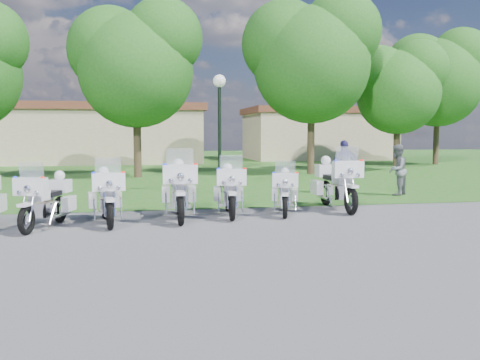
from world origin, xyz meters
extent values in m
plane|color=#55555A|center=(0.00, 0.00, 0.00)|extent=(100.00, 100.00, 0.00)
cube|color=#215F1E|center=(0.00, 27.00, 0.00)|extent=(100.00, 48.00, 0.01)
torus|color=black|center=(-5.57, 0.00, 0.31)|extent=(0.29, 0.63, 0.62)
torus|color=black|center=(-5.12, 1.51, 0.31)|extent=(0.29, 0.63, 0.62)
cube|color=silver|center=(-5.58, -0.02, 0.63)|extent=(0.28, 0.44, 0.06)
cube|color=silver|center=(-5.51, 0.21, 0.97)|extent=(0.70, 0.40, 0.37)
cube|color=silver|center=(-5.50, 0.26, 1.30)|extent=(0.53, 0.26, 0.35)
sphere|color=red|center=(-5.24, 0.07, 1.15)|extent=(0.08, 0.08, 0.08)
sphere|color=#1426E5|center=(-5.81, 0.24, 1.15)|extent=(0.08, 0.08, 0.08)
cube|color=silver|center=(-5.34, 0.77, 0.42)|extent=(0.45, 0.59, 0.32)
cube|color=silver|center=(-5.41, 0.56, 0.74)|extent=(0.42, 0.55, 0.20)
cube|color=black|center=(-5.26, 1.04, 0.72)|extent=(0.47, 0.64, 0.11)
cube|color=silver|center=(-4.90, 1.30, 0.46)|extent=(0.30, 0.51, 0.33)
cube|color=silver|center=(-5.43, 1.46, 0.46)|extent=(0.30, 0.51, 0.33)
cube|color=silver|center=(-5.12, 1.54, 0.85)|extent=(0.53, 0.48, 0.30)
sphere|color=silver|center=(-5.12, 1.54, 1.10)|extent=(0.24, 0.24, 0.24)
torus|color=black|center=(-3.93, 0.25, 0.32)|extent=(0.21, 0.66, 0.65)
torus|color=black|center=(-4.14, 1.89, 0.32)|extent=(0.21, 0.66, 0.65)
cube|color=silver|center=(-3.93, 0.23, 0.66)|extent=(0.23, 0.45, 0.07)
cube|color=silver|center=(-3.96, 0.47, 1.02)|extent=(0.73, 0.32, 0.39)
cube|color=silver|center=(-3.96, 0.53, 1.37)|extent=(0.56, 0.19, 0.37)
sphere|color=red|center=(-3.64, 0.45, 1.21)|extent=(0.09, 0.09, 0.09)
sphere|color=#1426E5|center=(-4.26, 0.37, 1.21)|extent=(0.09, 0.09, 0.09)
cube|color=silver|center=(-4.03, 1.09, 0.44)|extent=(0.40, 0.58, 0.33)
cube|color=silver|center=(-4.01, 0.86, 0.78)|extent=(0.37, 0.54, 0.21)
cube|color=black|center=(-4.07, 1.38, 0.76)|extent=(0.40, 0.64, 0.12)
cube|color=silver|center=(-3.83, 1.79, 0.49)|extent=(0.24, 0.53, 0.35)
cube|color=silver|center=(-4.41, 1.71, 0.49)|extent=(0.24, 0.53, 0.35)
cube|color=silver|center=(-4.14, 1.92, 0.90)|extent=(0.51, 0.45, 0.31)
sphere|color=silver|center=(-4.14, 1.92, 1.15)|extent=(0.25, 0.25, 0.25)
torus|color=black|center=(-2.39, 0.51, 0.36)|extent=(0.18, 0.74, 0.73)
torus|color=black|center=(-2.30, 2.37, 0.36)|extent=(0.18, 0.74, 0.73)
cube|color=silver|center=(-2.39, 0.49, 0.74)|extent=(0.22, 0.49, 0.08)
cube|color=silver|center=(-2.38, 0.76, 1.14)|extent=(0.80, 0.30, 0.44)
cube|color=silver|center=(-2.38, 0.83, 1.53)|extent=(0.62, 0.16, 0.41)
sphere|color=red|center=(-2.03, 0.68, 1.35)|extent=(0.10, 0.10, 0.10)
sphere|color=#1426E5|center=(-2.73, 0.72, 1.35)|extent=(0.10, 0.10, 0.10)
cube|color=silver|center=(-2.34, 1.46, 0.49)|extent=(0.40, 0.63, 0.37)
cube|color=silver|center=(-2.36, 1.20, 0.87)|extent=(0.38, 0.58, 0.24)
cube|color=black|center=(-2.33, 1.79, 0.85)|extent=(0.40, 0.69, 0.13)
cube|color=silver|center=(-1.98, 2.19, 0.55)|extent=(0.22, 0.58, 0.39)
cube|color=silver|center=(-2.63, 2.22, 0.55)|extent=(0.22, 0.58, 0.39)
cube|color=silver|center=(-2.30, 2.40, 1.00)|extent=(0.54, 0.46, 0.35)
sphere|color=silver|center=(-2.30, 2.40, 1.29)|extent=(0.28, 0.28, 0.28)
torus|color=black|center=(-1.15, 0.91, 0.32)|extent=(0.19, 0.67, 0.66)
torus|color=black|center=(-0.98, 2.57, 0.32)|extent=(0.19, 0.67, 0.66)
cube|color=silver|center=(-1.15, 0.90, 0.67)|extent=(0.22, 0.45, 0.07)
cube|color=silver|center=(-1.13, 1.14, 1.03)|extent=(0.73, 0.31, 0.39)
cube|color=silver|center=(-1.12, 1.20, 1.37)|extent=(0.56, 0.17, 0.37)
sphere|color=red|center=(-0.82, 1.05, 1.21)|extent=(0.09, 0.09, 0.09)
sphere|color=#1426E5|center=(-1.45, 1.11, 1.21)|extent=(0.09, 0.09, 0.09)
cube|color=silver|center=(-1.06, 1.76, 0.44)|extent=(0.39, 0.58, 0.33)
cube|color=silver|center=(-1.09, 1.53, 0.78)|extent=(0.36, 0.54, 0.22)
cube|color=black|center=(-1.03, 2.05, 0.76)|extent=(0.39, 0.64, 0.12)
cube|color=silver|center=(-0.70, 2.39, 0.49)|extent=(0.23, 0.52, 0.35)
cube|color=silver|center=(-1.29, 2.46, 0.49)|extent=(0.23, 0.52, 0.35)
cube|color=silver|center=(-0.98, 2.60, 0.90)|extent=(0.51, 0.44, 0.31)
sphere|color=silver|center=(-0.98, 2.60, 1.16)|extent=(0.25, 0.25, 0.25)
torus|color=black|center=(0.18, 1.04, 0.29)|extent=(0.27, 0.60, 0.59)
torus|color=black|center=(0.57, 2.48, 0.29)|extent=(0.27, 0.60, 0.59)
cube|color=silver|center=(0.18, 1.02, 0.60)|extent=(0.25, 0.42, 0.06)
cube|color=silver|center=(0.23, 1.24, 0.92)|extent=(0.67, 0.37, 0.35)
cube|color=silver|center=(0.25, 1.29, 1.23)|extent=(0.50, 0.23, 0.33)
sphere|color=red|center=(0.49, 1.11, 1.09)|extent=(0.08, 0.08, 0.08)
sphere|color=#1426E5|center=(-0.05, 1.26, 1.09)|extent=(0.08, 0.08, 0.08)
cube|color=silver|center=(0.38, 1.78, 0.40)|extent=(0.42, 0.55, 0.30)
cube|color=silver|center=(0.33, 1.58, 0.70)|extent=(0.39, 0.52, 0.19)
cube|color=black|center=(0.45, 2.03, 0.69)|extent=(0.43, 0.61, 0.11)
cube|color=silver|center=(0.79, 2.29, 0.44)|extent=(0.27, 0.48, 0.32)
cube|color=silver|center=(0.28, 2.43, 0.44)|extent=(0.27, 0.48, 0.32)
cube|color=silver|center=(0.58, 2.51, 0.81)|extent=(0.50, 0.45, 0.28)
sphere|color=silver|center=(0.58, 2.51, 1.04)|extent=(0.23, 0.23, 0.23)
torus|color=black|center=(1.99, 1.31, 0.36)|extent=(0.14, 0.73, 0.73)
torus|color=black|center=(1.99, 3.17, 0.36)|extent=(0.14, 0.73, 0.73)
cube|color=silver|center=(1.99, 1.29, 0.74)|extent=(0.20, 0.48, 0.08)
cube|color=silver|center=(1.99, 1.56, 1.15)|extent=(0.79, 0.26, 0.44)
cube|color=silver|center=(1.99, 1.62, 1.53)|extent=(0.61, 0.13, 0.41)
sphere|color=red|center=(2.34, 1.49, 1.36)|extent=(0.10, 0.10, 0.10)
sphere|color=#1426E5|center=(1.64, 1.49, 1.36)|extent=(0.10, 0.10, 0.10)
cube|color=silver|center=(1.99, 2.26, 0.49)|extent=(0.37, 0.61, 0.37)
cube|color=silver|center=(1.99, 2.00, 0.87)|extent=(0.35, 0.57, 0.24)
cube|color=black|center=(1.99, 2.59, 0.85)|extent=(0.37, 0.68, 0.13)
cube|color=silver|center=(2.32, 3.00, 0.55)|extent=(0.20, 0.57, 0.39)
cube|color=silver|center=(1.66, 3.00, 0.55)|extent=(0.20, 0.57, 0.39)
cube|color=silver|center=(1.99, 3.20, 1.01)|extent=(0.52, 0.44, 0.35)
sphere|color=silver|center=(1.99, 3.20, 1.29)|extent=(0.28, 0.28, 0.28)
cylinder|color=black|center=(-0.52, 6.99, 1.86)|extent=(0.12, 0.12, 3.71)
sphere|color=white|center=(-0.52, 6.99, 3.87)|extent=(0.44, 0.44, 0.44)
cylinder|color=#38281C|center=(-3.33, 14.16, 1.82)|extent=(0.36, 0.36, 3.65)
sphere|color=#1E5A19|center=(-3.33, 14.16, 4.97)|extent=(5.30, 5.30, 5.30)
sphere|color=#1E5A19|center=(-4.49, 14.57, 5.97)|extent=(3.98, 3.98, 3.98)
sphere|color=#1E5A19|center=(-2.08, 13.83, 6.46)|extent=(3.65, 3.65, 3.65)
cylinder|color=#38281C|center=(5.36, 14.69, 2.01)|extent=(0.36, 0.36, 4.02)
sphere|color=#1E5A19|center=(5.36, 14.69, 5.48)|extent=(5.85, 5.85, 5.85)
sphere|color=#1E5A19|center=(4.08, 15.14, 6.58)|extent=(4.39, 4.39, 4.39)
sphere|color=#1E5A19|center=(6.73, 14.32, 7.13)|extent=(4.02, 4.02, 4.02)
cylinder|color=#38281C|center=(10.92, 16.32, 1.59)|extent=(0.36, 0.36, 3.17)
sphere|color=#1E5A19|center=(10.92, 16.32, 4.33)|extent=(4.62, 4.62, 4.62)
sphere|color=#1E5A19|center=(9.91, 16.68, 5.19)|extent=(3.46, 3.46, 3.46)
sphere|color=#1E5A19|center=(12.00, 16.03, 5.63)|extent=(3.17, 3.17, 3.17)
cylinder|color=#38281C|center=(16.15, 21.02, 1.97)|extent=(0.36, 0.36, 3.93)
sphere|color=#1E5A19|center=(16.15, 21.02, 5.37)|extent=(5.72, 5.72, 5.72)
sphere|color=#1E5A19|center=(14.89, 21.46, 6.44)|extent=(4.29, 4.29, 4.29)
sphere|color=#1E5A19|center=(17.49, 20.66, 6.98)|extent=(3.93, 3.93, 3.93)
cube|color=tan|center=(-6.00, 28.00, 1.80)|extent=(14.00, 8.00, 3.60)
cube|color=brown|center=(-6.00, 28.00, 3.85)|extent=(14.56, 8.32, 0.50)
cube|color=tan|center=(11.00, 30.00, 1.80)|extent=(11.00, 7.00, 3.60)
cube|color=brown|center=(11.00, 30.00, 3.85)|extent=(11.44, 7.28, 0.50)
imported|color=slate|center=(5.17, 5.06, 0.85)|extent=(1.04, 1.03, 1.69)
imported|color=navy|center=(3.70, 6.02, 0.91)|extent=(1.13, 0.62, 1.83)
camera|label=1|loc=(-3.32, -11.40, 2.07)|focal=40.00mm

